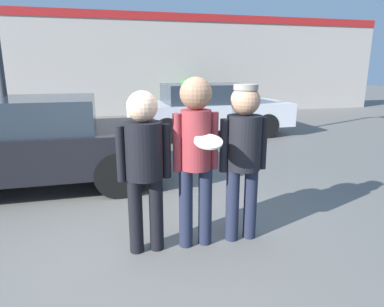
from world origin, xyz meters
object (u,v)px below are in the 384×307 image
at_px(person_middle_with_frisbee, 196,148).
at_px(person_left, 144,158).
at_px(parked_car_far, 208,109).
at_px(person_right, 244,148).
at_px(shrub, 193,97).
at_px(parked_car_near, 30,142).

bearing_deg(person_middle_with_frisbee, person_left, 178.37).
bearing_deg(parked_car_far, person_left, -112.98).
bearing_deg(person_left, person_middle_with_frisbee, -1.63).
relative_size(person_left, parked_car_far, 0.38).
xyz_separation_m(person_right, parked_car_far, (1.51, 6.13, -0.33)).
height_order(person_right, shrub, person_right).
bearing_deg(shrub, parked_car_far, -98.68).
bearing_deg(parked_car_far, shrub, 81.32).
distance_m(parked_car_near, parked_car_far, 5.47).
height_order(person_middle_with_frisbee, parked_car_far, person_middle_with_frisbee).
bearing_deg(person_right, person_left, 179.56).
xyz_separation_m(person_left, person_right, (1.09, -0.01, 0.04)).
xyz_separation_m(person_left, person_middle_with_frisbee, (0.54, -0.02, 0.08)).
xyz_separation_m(person_right, parked_car_near, (-2.64, 2.57, -0.32)).
relative_size(person_right, shrub, 1.13).
height_order(person_middle_with_frisbee, parked_car_near, person_middle_with_frisbee).
bearing_deg(parked_car_near, person_left, -58.74).
xyz_separation_m(person_left, parked_car_far, (2.60, 6.12, -0.29)).
relative_size(person_left, person_middle_with_frisbee, 0.93).
distance_m(person_right, shrub, 10.24).
relative_size(parked_car_near, shrub, 2.73).
height_order(parked_car_far, shrub, shrub).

